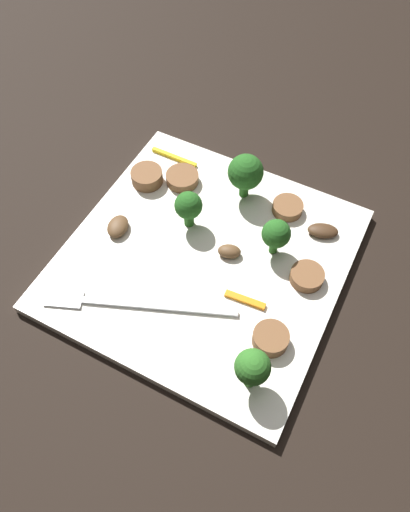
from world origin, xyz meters
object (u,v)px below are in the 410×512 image
(sausage_slice_1, at_px, (147,177))
(mushroom_0, at_px, (323,231))
(plate, at_px, (205,259))
(sausage_slice_2, at_px, (271,338))
(broccoli_floret_1, at_px, (242,171))
(broccoli_floret_2, at_px, (252,368))
(broccoli_floret_3, at_px, (188,206))
(sausage_slice_4, at_px, (288,208))
(broccoli_floret_0, at_px, (276,234))
(pepper_strip_0, at_px, (245,300))
(fork, at_px, (126,304))
(mushroom_1, at_px, (229,251))
(sausage_slice_3, at_px, (307,276))
(mushroom_2, at_px, (118,226))
(pepper_strip_2, at_px, (174,157))
(sausage_slice_0, at_px, (182,178))

(sausage_slice_1, bearing_deg, mushroom_0, -173.75)
(plate, xyz_separation_m, sausage_slice_2, (-0.09, 0.05, 0.01))
(broccoli_floret_1, relative_size, broccoli_floret_2, 1.07)
(broccoli_floret_3, distance_m, mushroom_0, 0.14)
(plate, distance_m, sausage_slice_4, 0.10)
(broccoli_floret_0, bearing_deg, broccoli_floret_2, 104.77)
(sausage_slice_4, relative_size, pepper_strip_0, 0.81)
(broccoli_floret_1, height_order, sausage_slice_4, broccoli_floret_1)
(fork, distance_m, mushroom_1, 0.11)
(sausage_slice_3, bearing_deg, sausage_slice_2, 85.90)
(sausage_slice_2, distance_m, mushroom_1, 0.10)
(sausage_slice_2, height_order, sausage_slice_3, sausage_slice_2)
(broccoli_floret_1, distance_m, mushroom_1, 0.09)
(sausage_slice_2, height_order, mushroom_2, sausage_slice_2)
(mushroom_0, height_order, pepper_strip_2, mushroom_0)
(broccoli_floret_2, relative_size, mushroom_2, 1.74)
(mushroom_0, xyz_separation_m, pepper_strip_2, (0.19, -0.02, -0.00))
(sausage_slice_1, bearing_deg, sausage_slice_2, 149.94)
(fork, relative_size, sausage_slice_2, 5.35)
(broccoli_floret_3, xyz_separation_m, mushroom_0, (-0.13, -0.05, -0.02))
(pepper_strip_0, bearing_deg, plate, -25.97)
(sausage_slice_0, relative_size, mushroom_2, 1.26)
(sausage_slice_2, xyz_separation_m, mushroom_0, (-0.00, -0.13, -0.00))
(broccoli_floret_1, height_order, broccoli_floret_2, broccoli_floret_1)
(fork, xyz_separation_m, pepper_strip_2, (0.05, -0.18, 0.00))
(broccoli_floret_2, relative_size, sausage_slice_4, 1.54)
(sausage_slice_0, relative_size, pepper_strip_0, 0.90)
(broccoli_floret_3, relative_size, sausage_slice_3, 1.34)
(pepper_strip_2, bearing_deg, broccoli_floret_3, 128.80)
(broccoli_floret_3, bearing_deg, sausage_slice_2, 146.78)
(plate, bearing_deg, sausage_slice_4, -119.00)
(broccoli_floret_2, distance_m, sausage_slice_1, 0.25)
(mushroom_0, bearing_deg, mushroom_1, 42.51)
(broccoli_floret_0, distance_m, mushroom_0, 0.06)
(fork, bearing_deg, plate, -137.90)
(broccoli_floret_3, height_order, sausage_slice_4, broccoli_floret_3)
(mushroom_1, relative_size, pepper_strip_2, 0.41)
(broccoli_floret_0, distance_m, sausage_slice_4, 0.06)
(plate, xyz_separation_m, mushroom_1, (-0.02, -0.01, 0.01))
(sausage_slice_2, bearing_deg, broccoli_floret_3, -33.22)
(mushroom_0, bearing_deg, sausage_slice_4, -14.36)
(sausage_slice_2, bearing_deg, broccoli_floret_2, 88.65)
(sausage_slice_1, xyz_separation_m, pepper_strip_0, (-0.16, 0.09, -0.01))
(sausage_slice_3, height_order, sausage_slice_4, same)
(broccoli_floret_2, relative_size, broccoli_floret_3, 1.14)
(broccoli_floret_1, bearing_deg, sausage_slice_0, 12.76)
(sausage_slice_4, height_order, pepper_strip_0, sausage_slice_4)
(plate, distance_m, broccoli_floret_3, 0.05)
(mushroom_0, bearing_deg, broccoli_floret_0, 49.74)
(mushroom_2, bearing_deg, mushroom_1, -167.81)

